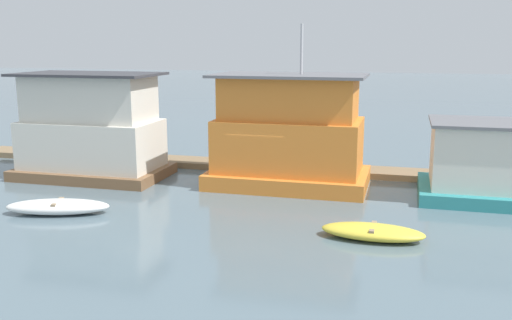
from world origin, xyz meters
TOP-DOWN VIEW (x-y plane):
  - ground_plane at (0.00, 0.00)m, footprint 200.00×200.00m
  - dock_walkway at (0.00, 3.40)m, footprint 33.80×1.80m
  - houseboat_brown at (-8.19, -0.21)m, footprint 6.86×4.01m
  - houseboat_orange at (1.09, 0.53)m, footprint 6.94×4.19m
  - dinghy_white at (-6.34, -5.91)m, footprint 4.03×2.26m
  - dinghy_yellow at (5.18, -5.75)m, footprint 3.36×1.42m
  - mooring_post_far_right at (1.84, 2.25)m, footprint 0.32×0.32m
  - mooring_post_centre at (-5.96, 2.25)m, footprint 0.22×0.22m

SIDE VIEW (x-z plane):
  - ground_plane at x=0.00m, z-range 0.00..0.00m
  - dock_walkway at x=0.00m, z-range 0.00..0.30m
  - dinghy_yellow at x=5.18m, z-range 0.00..0.48m
  - dinghy_white at x=-6.34m, z-range 0.00..0.54m
  - mooring_post_far_right at x=1.84m, z-range 0.00..1.26m
  - mooring_post_centre at x=-5.96m, z-range 0.00..1.94m
  - houseboat_brown at x=-8.19m, z-range -0.20..4.69m
  - houseboat_orange at x=1.09m, z-range -1.27..5.78m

